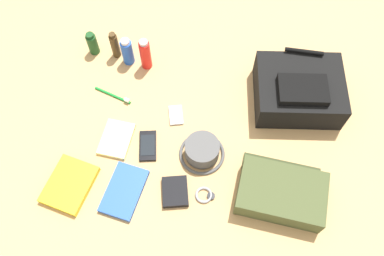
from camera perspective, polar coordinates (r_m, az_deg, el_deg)
ground_plane at (r=1.58m, az=0.00°, el=-0.86°), size 2.64×2.02×0.02m
backpack at (r=1.63m, az=14.73°, el=5.15°), size 0.36×0.32×0.16m
toiletry_pouch at (r=1.46m, az=12.39°, el=-8.81°), size 0.31×0.26×0.09m
bucket_hat at (r=1.50m, az=1.42°, el=-3.21°), size 0.17×0.17×0.07m
shampoo_bottle at (r=1.78m, az=-13.78°, el=11.43°), size 0.04×0.04×0.11m
cologne_bottle at (r=1.74m, az=-10.77°, el=11.33°), size 0.03×0.03×0.13m
deodorant_spray at (r=1.71m, az=-9.06°, el=10.54°), size 0.05×0.05×0.13m
sunscreen_spray at (r=1.68m, az=-6.55°, el=10.22°), size 0.04×0.04×0.16m
paperback_novel at (r=1.54m, az=-16.78°, el=-7.62°), size 0.18×0.22×0.03m
travel_guidebook at (r=1.49m, az=-9.48°, el=-8.71°), size 0.15×0.21×0.02m
cell_phone at (r=1.54m, az=-6.21°, el=-2.49°), size 0.09×0.13×0.01m
media_player at (r=1.60m, az=-2.27°, el=1.80°), size 0.07×0.09×0.01m
wristwatch at (r=1.47m, az=1.81°, el=-9.37°), size 0.07×0.06×0.01m
toothbrush at (r=1.67m, az=-10.77°, el=4.44°), size 0.16×0.06×0.02m
wallet at (r=1.46m, az=-2.39°, el=-8.91°), size 0.11×0.13×0.02m
notepad at (r=1.57m, az=-10.55°, el=-1.52°), size 0.12×0.16×0.02m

